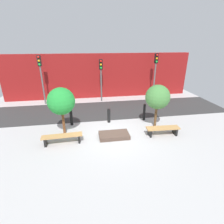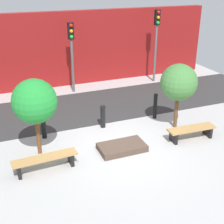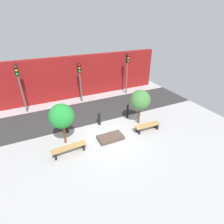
% 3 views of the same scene
% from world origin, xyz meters
% --- Properties ---
extents(ground_plane, '(18.00, 18.00, 0.00)m').
position_xyz_m(ground_plane, '(0.00, 0.00, 0.00)').
color(ground_plane, '#ACACAC').
extents(road_strip, '(18.00, 3.74, 0.01)m').
position_xyz_m(road_strip, '(0.00, 3.82, 0.01)').
color(road_strip, '#313131').
rests_on(road_strip, ground).
extents(building_facade, '(16.20, 0.50, 3.80)m').
position_xyz_m(building_facade, '(0.00, 7.28, 1.90)').
color(building_facade, maroon).
rests_on(building_facade, ground).
extents(bench_left, '(1.99, 0.50, 0.46)m').
position_xyz_m(bench_left, '(-2.63, -0.37, 0.34)').
color(bench_left, black).
rests_on(bench_left, ground).
extents(bench_right, '(1.80, 0.56, 0.45)m').
position_xyz_m(bench_right, '(2.63, -0.37, 0.33)').
color(bench_right, black).
rests_on(bench_right, ground).
extents(planter_bed, '(1.58, 0.89, 0.21)m').
position_xyz_m(planter_bed, '(0.00, -0.17, 0.11)').
color(planter_bed, brown).
rests_on(planter_bed, ground).
extents(tree_behind_left_bench, '(1.43, 1.43, 2.59)m').
position_xyz_m(tree_behind_left_bench, '(-2.63, 0.69, 1.86)').
color(tree_behind_left_bench, brown).
rests_on(tree_behind_left_bench, ground).
extents(tree_behind_right_bench, '(1.38, 1.38, 2.53)m').
position_xyz_m(tree_behind_right_bench, '(2.63, 0.69, 1.82)').
color(tree_behind_right_bench, brown).
rests_on(tree_behind_right_bench, ground).
extents(bollard_far_left, '(0.17, 0.17, 0.97)m').
position_xyz_m(bollard_far_left, '(-2.29, 1.70, 0.48)').
color(bollard_far_left, black).
rests_on(bollard_far_left, ground).
extents(bollard_left, '(0.19, 0.19, 0.90)m').
position_xyz_m(bollard_left, '(0.00, 1.70, 0.45)').
color(bollard_left, black).
rests_on(bollard_left, ground).
extents(bollard_center, '(0.16, 0.16, 1.06)m').
position_xyz_m(bollard_center, '(2.29, 1.70, 0.53)').
color(bollard_center, black).
rests_on(bollard_center, ground).
extents(traffic_light_west, '(0.28, 0.27, 3.79)m').
position_xyz_m(traffic_light_west, '(-4.60, 5.98, 2.61)').
color(traffic_light_west, '#5E5E5E').
rests_on(traffic_light_west, ground).
extents(traffic_light_mid_west, '(0.28, 0.27, 3.43)m').
position_xyz_m(traffic_light_mid_west, '(0.00, 5.97, 2.38)').
color(traffic_light_mid_west, '#585858').
rests_on(traffic_light_mid_west, ground).
extents(traffic_light_mid_east, '(0.28, 0.27, 3.83)m').
position_xyz_m(traffic_light_mid_east, '(4.60, 5.98, 2.64)').
color(traffic_light_mid_east, '#5D5D5D').
rests_on(traffic_light_mid_east, ground).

